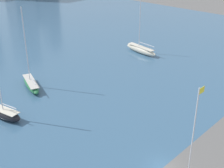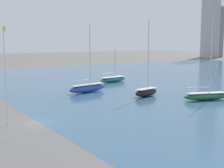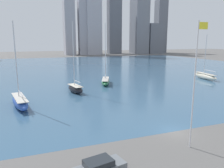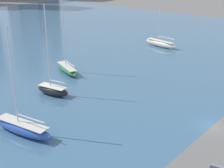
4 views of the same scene
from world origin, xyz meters
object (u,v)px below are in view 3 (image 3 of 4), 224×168
at_px(sailboat_blue, 20,101).
at_px(parked_sedan_gray, 99,167).
at_px(sailboat_cream, 205,76).
at_px(sailboat_green, 106,81).
at_px(sailboat_black, 75,88).
at_px(flag_pole, 195,82).

xyz_separation_m(sailboat_blue, parked_sedan_gray, (7.24, -24.43, -0.23)).
relative_size(sailboat_cream, sailboat_green, 0.84).
height_order(sailboat_black, sailboat_green, sailboat_green).
bearing_deg(sailboat_green, sailboat_blue, -124.58).
bearing_deg(sailboat_blue, parked_sedan_gray, -83.70).
bearing_deg(flag_pole, parked_sedan_gray, -172.10).
relative_size(sailboat_black, sailboat_cream, 1.16).
distance_m(sailboat_cream, sailboat_green, 31.65).
bearing_deg(sailboat_blue, flag_pole, -61.55).
xyz_separation_m(flag_pole, sailboat_green, (2.83, 37.73, -6.41)).
distance_m(sailboat_green, parked_sedan_gray, 41.66).
relative_size(sailboat_green, parked_sedan_gray, 3.18).
bearing_deg(parked_sedan_gray, sailboat_blue, -175.10).
distance_m(flag_pole, sailboat_black, 31.94).
xyz_separation_m(sailboat_blue, sailboat_green, (21.14, 14.84, -0.12)).
relative_size(sailboat_blue, sailboat_black, 0.95).
height_order(flag_pole, sailboat_black, sailboat_black).
xyz_separation_m(sailboat_black, sailboat_cream, (41.20, 3.93, -0.01)).
distance_m(flag_pole, sailboat_cream, 49.05).
bearing_deg(sailboat_black, sailboat_blue, -157.55).
bearing_deg(flag_pole, sailboat_green, 85.71).
relative_size(flag_pole, sailboat_blue, 0.91).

